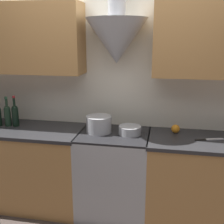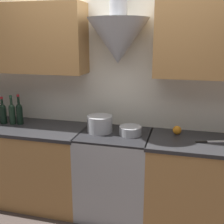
{
  "view_description": "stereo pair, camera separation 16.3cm",
  "coord_description": "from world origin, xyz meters",
  "px_view_note": "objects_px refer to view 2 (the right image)",
  "views": [
    {
      "loc": [
        0.48,
        -2.25,
        1.82
      ],
      "look_at": [
        0.0,
        0.26,
        1.13
      ],
      "focal_mm": 45.0,
      "sensor_mm": 36.0,
      "label": 1
    },
    {
      "loc": [
        0.64,
        -2.21,
        1.82
      ],
      "look_at": [
        0.0,
        0.26,
        1.13
      ],
      "focal_mm": 45.0,
      "sensor_mm": 36.0,
      "label": 2
    }
  ],
  "objects_px": {
    "wine_bottle_5": "(3,113)",
    "wine_bottle_6": "(12,113)",
    "mixing_bowl": "(130,131)",
    "stove_range": "(114,173)",
    "wine_bottle_7": "(19,113)",
    "stock_pot": "(100,124)",
    "orange_fruit": "(177,130)"
  },
  "relations": [
    {
      "from": "wine_bottle_5",
      "to": "mixing_bowl",
      "type": "distance_m",
      "value": 1.44
    },
    {
      "from": "wine_bottle_5",
      "to": "stock_pot",
      "type": "xyz_separation_m",
      "value": [
        1.12,
        -0.0,
        -0.04
      ]
    },
    {
      "from": "mixing_bowl",
      "to": "orange_fruit",
      "type": "relative_size",
      "value": 2.59
    },
    {
      "from": "wine_bottle_6",
      "to": "mixing_bowl",
      "type": "xyz_separation_m",
      "value": [
        1.33,
        -0.02,
        -0.09
      ]
    },
    {
      "from": "orange_fruit",
      "to": "wine_bottle_5",
      "type": "bearing_deg",
      "value": -176.5
    },
    {
      "from": "wine_bottle_6",
      "to": "stock_pot",
      "type": "distance_m",
      "value": 1.02
    },
    {
      "from": "wine_bottle_7",
      "to": "mixing_bowl",
      "type": "xyz_separation_m",
      "value": [
        1.25,
        -0.03,
        -0.09
      ]
    },
    {
      "from": "wine_bottle_6",
      "to": "stove_range",
      "type": "bearing_deg",
      "value": -1.75
    },
    {
      "from": "stove_range",
      "to": "stock_pot",
      "type": "distance_m",
      "value": 0.55
    },
    {
      "from": "stove_range",
      "to": "wine_bottle_6",
      "type": "height_order",
      "value": "wine_bottle_6"
    },
    {
      "from": "wine_bottle_5",
      "to": "stock_pot",
      "type": "bearing_deg",
      "value": -0.19
    },
    {
      "from": "wine_bottle_5",
      "to": "wine_bottle_7",
      "type": "relative_size",
      "value": 0.91
    },
    {
      "from": "wine_bottle_5",
      "to": "wine_bottle_7",
      "type": "distance_m",
      "value": 0.19
    },
    {
      "from": "mixing_bowl",
      "to": "stove_range",
      "type": "bearing_deg",
      "value": -175.66
    },
    {
      "from": "wine_bottle_5",
      "to": "mixing_bowl",
      "type": "height_order",
      "value": "wine_bottle_5"
    },
    {
      "from": "wine_bottle_6",
      "to": "mixing_bowl",
      "type": "distance_m",
      "value": 1.34
    },
    {
      "from": "wine_bottle_7",
      "to": "mixing_bowl",
      "type": "distance_m",
      "value": 1.25
    },
    {
      "from": "wine_bottle_5",
      "to": "wine_bottle_6",
      "type": "xyz_separation_m",
      "value": [
        0.11,
        0.01,
        0.0
      ]
    },
    {
      "from": "wine_bottle_5",
      "to": "wine_bottle_7",
      "type": "xyz_separation_m",
      "value": [
        0.19,
        0.02,
        0.01
      ]
    },
    {
      "from": "wine_bottle_6",
      "to": "stock_pot",
      "type": "xyz_separation_m",
      "value": [
        1.02,
        -0.02,
        -0.04
      ]
    },
    {
      "from": "wine_bottle_7",
      "to": "wine_bottle_5",
      "type": "bearing_deg",
      "value": -173.08
    },
    {
      "from": "stock_pot",
      "to": "orange_fruit",
      "type": "height_order",
      "value": "stock_pot"
    },
    {
      "from": "wine_bottle_5",
      "to": "stock_pot",
      "type": "distance_m",
      "value": 1.12
    },
    {
      "from": "stove_range",
      "to": "wine_bottle_6",
      "type": "relative_size",
      "value": 2.75
    },
    {
      "from": "wine_bottle_5",
      "to": "wine_bottle_6",
      "type": "relative_size",
      "value": 0.94
    },
    {
      "from": "wine_bottle_6",
      "to": "orange_fruit",
      "type": "distance_m",
      "value": 1.78
    },
    {
      "from": "wine_bottle_5",
      "to": "wine_bottle_7",
      "type": "bearing_deg",
      "value": 6.92
    },
    {
      "from": "wine_bottle_5",
      "to": "orange_fruit",
      "type": "xyz_separation_m",
      "value": [
        1.89,
        0.12,
        -0.08
      ]
    },
    {
      "from": "wine_bottle_6",
      "to": "mixing_bowl",
      "type": "bearing_deg",
      "value": -1.02
    },
    {
      "from": "wine_bottle_5",
      "to": "wine_bottle_7",
      "type": "height_order",
      "value": "wine_bottle_7"
    },
    {
      "from": "stove_range",
      "to": "wine_bottle_5",
      "type": "relative_size",
      "value": 2.92
    },
    {
      "from": "orange_fruit",
      "to": "stock_pot",
      "type": "bearing_deg",
      "value": -171.13
    }
  ]
}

